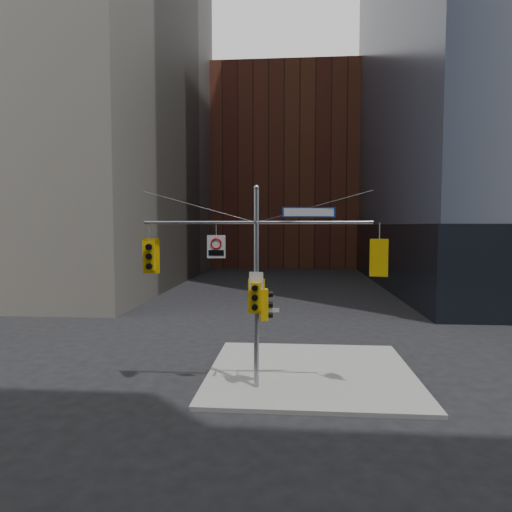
% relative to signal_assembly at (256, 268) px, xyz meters
% --- Properties ---
extents(ground, '(160.00, 160.00, 0.00)m').
position_rel_signal_assembly_xyz_m(ground, '(0.00, -1.99, -4.42)').
color(ground, black).
rests_on(ground, ground).
extents(sidewalk_corner, '(8.00, 8.00, 0.15)m').
position_rel_signal_assembly_xyz_m(sidewalk_corner, '(2.00, 2.01, -4.34)').
color(sidewalk_corner, gray).
rests_on(sidewalk_corner, ground).
extents(brick_midrise, '(26.00, 20.00, 28.00)m').
position_rel_signal_assembly_xyz_m(brick_midrise, '(0.00, 56.01, 9.58)').
color(brick_midrise, brown).
rests_on(brick_midrise, ground).
extents(signal_assembly, '(8.00, 0.80, 7.30)m').
position_rel_signal_assembly_xyz_m(signal_assembly, '(0.00, 0.00, 0.00)').
color(signal_assembly, gray).
rests_on(signal_assembly, ground).
extents(traffic_light_west_arm, '(0.61, 0.51, 1.27)m').
position_rel_signal_assembly_xyz_m(traffic_light_west_arm, '(-3.81, 0.01, 0.38)').
color(traffic_light_west_arm, '#E5B20C').
rests_on(traffic_light_west_arm, ground).
extents(traffic_light_east_arm, '(0.61, 0.55, 1.29)m').
position_rel_signal_assembly_xyz_m(traffic_light_east_arm, '(4.22, 0.00, 0.38)').
color(traffic_light_east_arm, '#E5B20C').
rests_on(traffic_light_east_arm, ground).
extents(traffic_light_pole_side, '(0.46, 0.39, 1.10)m').
position_rel_signal_assembly_xyz_m(traffic_light_pole_side, '(0.33, 0.01, -1.30)').
color(traffic_light_pole_side, '#E5B20C').
rests_on(traffic_light_pole_side, ground).
extents(traffic_light_pole_front, '(0.59, 0.48, 1.23)m').
position_rel_signal_assembly_xyz_m(traffic_light_pole_front, '(0.00, -0.27, -0.99)').
color(traffic_light_pole_front, '#E5B20C').
rests_on(traffic_light_pole_front, ground).
extents(street_sign_blade, '(1.83, 0.29, 0.36)m').
position_rel_signal_assembly_xyz_m(street_sign_blade, '(1.82, 0.00, 1.93)').
color(street_sign_blade, navy).
rests_on(street_sign_blade, ground).
extents(regulatory_sign_arm, '(0.65, 0.09, 0.81)m').
position_rel_signal_assembly_xyz_m(regulatory_sign_arm, '(-1.42, -0.02, 0.76)').
color(regulatory_sign_arm, silver).
rests_on(regulatory_sign_arm, ground).
extents(regulatory_sign_pole, '(0.50, 0.07, 0.65)m').
position_rel_signal_assembly_xyz_m(regulatory_sign_pole, '(0.00, -0.12, -0.48)').
color(regulatory_sign_pole, silver).
rests_on(regulatory_sign_pole, ground).
extents(street_blade_ew, '(0.71, 0.10, 0.14)m').
position_rel_signal_assembly_xyz_m(street_blade_ew, '(0.45, 0.01, -1.50)').
color(street_blade_ew, silver).
rests_on(street_blade_ew, ground).
extents(street_blade_ns, '(0.13, 0.70, 0.14)m').
position_rel_signal_assembly_xyz_m(street_blade_ns, '(0.00, 0.46, -1.45)').
color(street_blade_ns, '#145926').
rests_on(street_blade_ns, ground).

